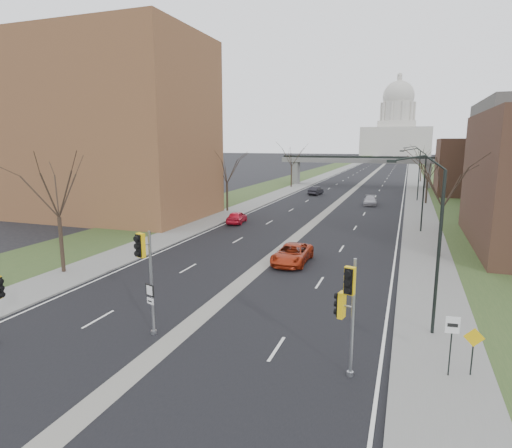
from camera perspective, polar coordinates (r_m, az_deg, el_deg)
The scene contains 28 objects.
ground at distance 20.76m, azimuth -12.85°, elevation -16.23°, with size 700.00×700.00×0.00m, color black.
road_surface at distance 166.05m, azimuth 16.15°, elevation 7.18°, with size 20.00×600.00×0.01m, color black.
median_strip at distance 166.05m, azimuth 16.15°, elevation 7.17°, with size 1.20×600.00×0.02m, color gray.
sidewalk_right at distance 165.74m, azimuth 20.32°, elevation 6.95°, with size 4.00×600.00×0.12m, color gray.
sidewalk_left at distance 167.21m, azimuth 12.02°, elevation 7.41°, with size 4.00×600.00×0.12m, color gray.
grass_verge_right at distance 165.92m, azimuth 22.40°, elevation 6.80°, with size 8.00×600.00×0.10m, color #2A411E.
grass_verge_left at distance 168.12m, azimuth 9.98°, elevation 7.49°, with size 8.00×600.00×0.10m, color #2A411E.
apartment_building at distance 58.15m, azimuth -19.37°, elevation 11.85°, with size 25.00×16.00×22.00m, color brown.
commercial_block_far at distance 86.39m, azimuth 27.60°, elevation 6.72°, with size 14.00×14.00×10.00m, color #43291F.
pedestrian_bridge at distance 96.12m, azimuth 13.59°, elevation 7.84°, with size 34.00×3.00×6.45m.
capitol at distance 335.75m, azimuth 18.23°, elevation 11.87°, with size 48.00×42.00×55.75m.
streetlight_near at distance 21.62m, azimuth 21.57°, elevation 3.70°, with size 2.61×0.20×8.70m.
streetlight_mid at distance 47.54m, azimuth 20.67°, elevation 7.25°, with size 2.61×0.20×8.70m.
streetlight_far at distance 73.51m, azimuth 20.40°, elevation 8.29°, with size 2.61×0.20×8.70m.
tree_left_a at distance 33.12m, azimuth -25.11°, elevation 5.11°, with size 7.20×7.20×9.40m.
tree_left_b at distance 58.37m, azimuth -3.91°, elevation 7.73°, with size 6.75×6.75×8.81m.
tree_left_c at distance 90.53m, azimuth 4.78°, elevation 9.33°, with size 7.65×7.65×9.99m.
tree_right_a at distance 37.67m, azimuth 23.90°, elevation 5.77°, with size 7.20×7.20×9.40m.
tree_right_b at distance 70.62m, azimuth 22.00°, elevation 7.18°, with size 6.30×6.30×8.22m.
tree_right_c at distance 110.53m, azimuth 21.29°, elevation 8.90°, with size 7.65×7.65×9.99m.
signal_pole_median at distance 21.04m, azimuth -14.51°, elevation -5.26°, with size 0.72×0.88×5.23m.
signal_pole_right at distance 17.39m, azimuth 12.06°, elevation -10.00°, with size 0.83×1.06×4.94m.
speed_limit_sign at distance 19.12m, azimuth 24.63°, elevation -13.33°, with size 0.54×0.09×2.51m.
warning_sign at distance 19.69m, azimuth 26.99°, elevation -14.13°, with size 0.79×0.06×2.03m.
car_left_near at distance 50.21m, azimuth -2.57°, elevation 0.92°, with size 1.71×4.26×1.45m, color red.
car_left_far at distance 78.48m, azimuth 7.98°, elevation 4.42°, with size 1.56×4.48×1.48m, color black.
car_right_near at distance 33.75m, azimuth 4.86°, elevation -3.99°, with size 2.46×5.35×1.49m, color #A72C11.
car_right_mid at distance 67.19m, azimuth 14.98°, elevation 3.04°, with size 1.88×4.63×1.34m, color #A7A6AD.
Camera 1 is at (10.21, -15.47, 9.35)m, focal length 30.00 mm.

